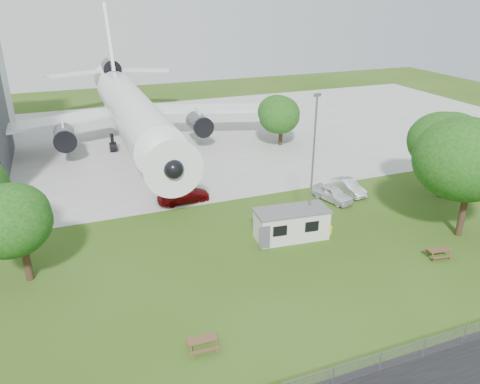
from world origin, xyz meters
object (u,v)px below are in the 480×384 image
object	(u,v)px
picnic_west	(203,349)
picnic_east	(438,258)
site_cabin	(292,224)
airliner	(130,108)

from	to	relation	value
picnic_west	picnic_east	bearing A→B (deg)	10.87
picnic_west	site_cabin	bearing A→B (deg)	45.21
site_cabin	picnic_east	size ratio (longest dim) A/B	3.81
site_cabin	picnic_west	distance (m)	15.07
airliner	picnic_west	size ratio (longest dim) A/B	26.52
picnic_west	picnic_east	size ratio (longest dim) A/B	1.00
site_cabin	picnic_west	bearing A→B (deg)	-137.02
picnic_west	picnic_east	world-z (taller)	same
airliner	picnic_east	size ratio (longest dim) A/B	26.52
site_cabin	picnic_east	distance (m)	11.82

